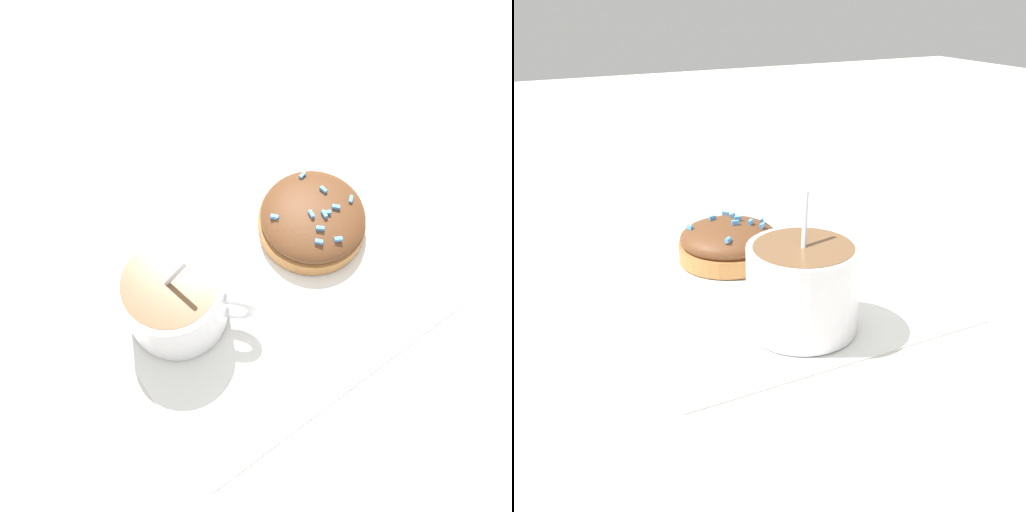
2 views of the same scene
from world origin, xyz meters
TOP-DOWN VIEW (x-y plane):
  - ground_plane at (0.00, 0.00)m, footprint 3.00×3.00m
  - paper_napkin at (0.00, 0.00)m, footprint 0.27×0.26m
  - coffee_cup at (-0.08, 0.01)m, footprint 0.10×0.10m
  - frosted_pastry at (0.07, 0.01)m, footprint 0.10×0.10m

SIDE VIEW (x-z plane):
  - ground_plane at x=0.00m, z-range 0.00..0.00m
  - paper_napkin at x=0.00m, z-range 0.00..0.00m
  - frosted_pastry at x=0.07m, z-range 0.00..0.04m
  - coffee_cup at x=-0.08m, z-range -0.01..0.10m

